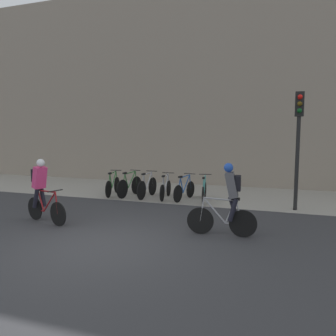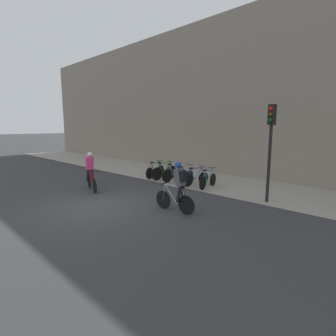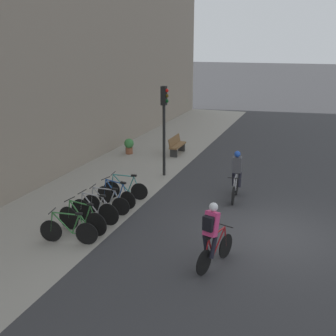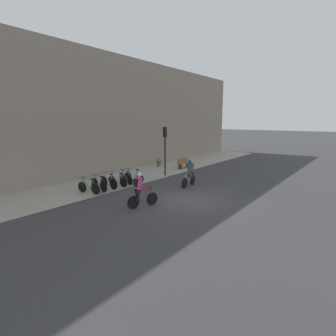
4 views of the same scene
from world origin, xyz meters
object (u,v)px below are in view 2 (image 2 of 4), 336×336
parked_bike_2 (174,174)px  traffic_light_pole (271,136)px  cyclist_grey (178,186)px  parked_bike_5 (208,180)px  parked_bike_3 (184,176)px  cyclist_pink (90,170)px  parked_bike_0 (155,171)px  parked_bike_1 (164,172)px  parked_bike_4 (196,178)px

parked_bike_2 → traffic_light_pole: (5.29, -0.37, 2.17)m
cyclist_grey → parked_bike_5: size_ratio=1.07×
parked_bike_3 → cyclist_pink: bearing=-118.3°
parked_bike_0 → parked_bike_2: (1.48, 0.00, 0.02)m
cyclist_pink → parked_bike_5: (3.69, 4.11, -0.56)m
parked_bike_1 → traffic_light_pole: bearing=-3.5°
parked_bike_4 → parked_bike_5: (0.74, -0.00, -0.00)m
parked_bike_3 → parked_bike_4: (0.74, 0.00, 0.00)m
cyclist_pink → parked_bike_3: 4.71m
parked_bike_3 → parked_bike_5: size_ratio=0.99×
parked_bike_0 → parked_bike_3: bearing=-0.0°
cyclist_pink → parked_bike_5: cyclist_pink is taller
cyclist_grey → parked_bike_5: (-1.41, 3.73, -0.56)m
parked_bike_1 → parked_bike_0: bearing=-179.9°
parked_bike_0 → parked_bike_1: size_ratio=0.98×
cyclist_pink → parked_bike_3: bearing=61.7°
parked_bike_3 → traffic_light_pole: (4.55, -0.36, 2.20)m
parked_bike_2 → parked_bike_4: bearing=-0.1°
parked_bike_3 → parked_bike_0: bearing=180.0°
cyclist_grey → traffic_light_pole: size_ratio=0.47×
parked_bike_0 → parked_bike_5: parked_bike_0 is taller
parked_bike_3 → parked_bike_2: bearing=179.9°
cyclist_pink → parked_bike_2: (1.47, 4.12, -0.53)m
parked_bike_1 → parked_bike_4: size_ratio=1.07×
parked_bike_1 → parked_bike_4: (2.22, -0.00, -0.03)m
parked_bike_2 → parked_bike_5: 2.22m
parked_bike_1 → parked_bike_2: size_ratio=1.01×
parked_bike_3 → cyclist_grey: bearing=-52.2°
parked_bike_1 → parked_bike_5: 2.96m
cyclist_pink → parked_bike_1: bearing=79.9°
cyclist_pink → parked_bike_0: size_ratio=1.04×
cyclist_pink → parked_bike_0: 4.15m
cyclist_pink → traffic_light_pole: 7.90m
cyclist_pink → cyclist_grey: 5.12m
cyclist_pink → cyclist_grey: bearing=4.3°
parked_bike_3 → parked_bike_5: (1.48, -0.00, 0.00)m
cyclist_grey → parked_bike_4: 4.34m
parked_bike_3 → traffic_light_pole: bearing=-4.6°
parked_bike_2 → parked_bike_5: bearing=-0.0°
parked_bike_2 → parked_bike_5: parked_bike_2 is taller
cyclist_grey → parked_bike_2: (-3.64, 3.73, -0.53)m
parked_bike_0 → traffic_light_pole: bearing=-3.1°
cyclist_pink → cyclist_grey: cyclist_grey is taller
cyclist_pink → parked_bike_1: 4.21m
parked_bike_2 → parked_bike_0: bearing=-179.9°
parked_bike_0 → parked_bike_3: (2.22, -0.00, -0.01)m
parked_bike_3 → parked_bike_4: 0.74m
parked_bike_1 → parked_bike_3: parked_bike_1 is taller
parked_bike_2 → parked_bike_3: 0.74m
cyclist_grey → parked_bike_3: (-2.89, 3.73, -0.56)m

